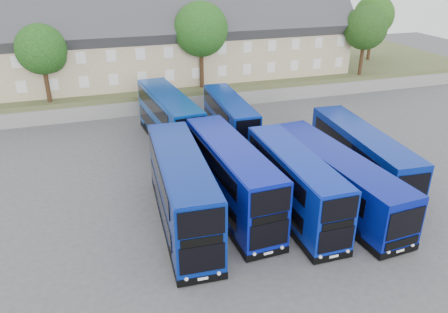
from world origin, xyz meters
TOP-DOWN VIEW (x-y plane):
  - ground at (0.00, 0.00)m, footprint 120.00×120.00m
  - retaining_wall at (0.00, 24.00)m, footprint 70.00×0.40m
  - earth_bank at (0.00, 34.00)m, footprint 80.00×20.00m
  - terrace_row at (-3.00, 30.00)m, footprint 48.00×10.40m
  - dd_front_left at (-5.52, 2.43)m, footprint 3.30×11.85m
  - dd_front_mid at (-2.06, 3.25)m, footprint 3.18×11.62m
  - dd_front_right at (1.57, 1.46)m, footprint 2.50×10.68m
  - dd_rear_left at (-3.75, 15.15)m, footprint 3.81×11.82m
  - dd_rear_right at (1.48, 14.15)m, footprint 2.66×10.25m
  - coach_east_a at (4.87, 1.94)m, footprint 3.68×13.22m
  - coach_east_b at (9.14, 5.19)m, footprint 3.50×12.68m
  - tree_west at (-13.85, 25.10)m, footprint 4.80×4.80m
  - tree_mid at (2.15, 25.60)m, footprint 5.76×5.76m
  - tree_east at (22.15, 25.10)m, footprint 5.12×5.12m
  - tree_far at (28.15, 32.10)m, footprint 5.44×5.44m

SIDE VIEW (x-z plane):
  - ground at x=0.00m, z-range 0.00..0.00m
  - retaining_wall at x=0.00m, z-range 0.00..1.50m
  - earth_bank at x=0.00m, z-range 0.00..2.00m
  - coach_east_b at x=9.14m, z-range -0.03..3.39m
  - coach_east_a at x=4.87m, z-range -0.03..3.54m
  - dd_rear_right at x=1.48m, z-range -0.04..4.00m
  - dd_front_right at x=1.57m, z-range -0.04..4.20m
  - dd_front_mid at x=-2.06m, z-range -0.04..4.54m
  - dd_rear_left at x=-3.75m, z-range -0.04..4.58m
  - dd_front_left at x=-5.52m, z-range -0.04..4.62m
  - terrace_row at x=-3.00m, z-range 1.00..12.20m
  - tree_west at x=-13.85m, z-range 3.23..10.88m
  - tree_east at x=22.15m, z-range 3.31..11.47m
  - tree_far at x=28.15m, z-range 3.39..12.06m
  - tree_mid at x=2.15m, z-range 3.48..12.66m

